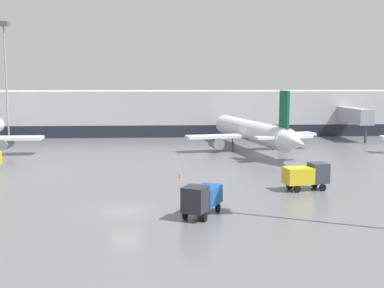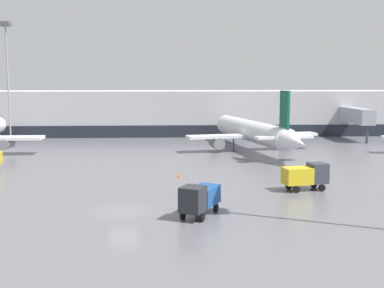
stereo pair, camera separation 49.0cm
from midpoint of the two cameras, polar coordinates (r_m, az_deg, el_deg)
ground_plane at (r=41.68m, az=-8.22°, el=-7.90°), size 320.00×320.00×0.00m
terminal_building at (r=102.26m, az=-5.34°, el=3.78°), size 160.00×27.39×9.00m
parked_jet_2 at (r=77.08m, az=6.96°, el=1.45°), size 21.53×34.61×9.73m
service_truck_0 at (r=50.13m, az=13.16°, el=-3.57°), size 4.76×2.66×2.74m
service_truck_2 at (r=39.59m, az=0.80°, el=-6.36°), size 3.82×5.24×2.72m
traffic_cone_2 at (r=55.26m, az=-1.65°, el=-3.70°), size 0.42×0.42×0.60m
apron_light_mast_0 at (r=96.54m, az=-21.47°, el=10.40°), size 1.80×1.80×21.82m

